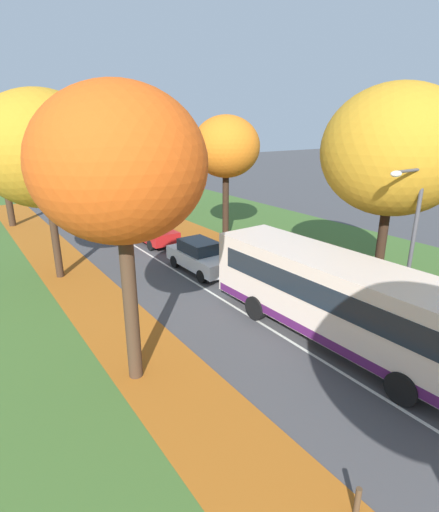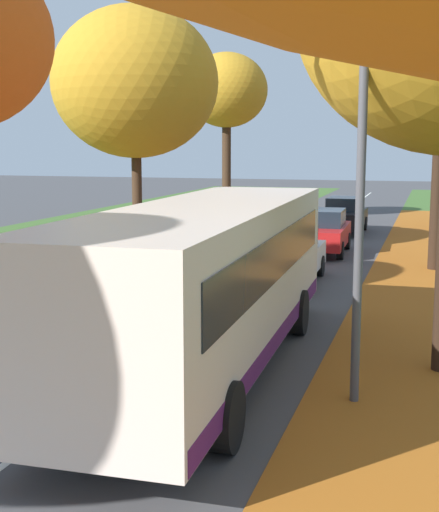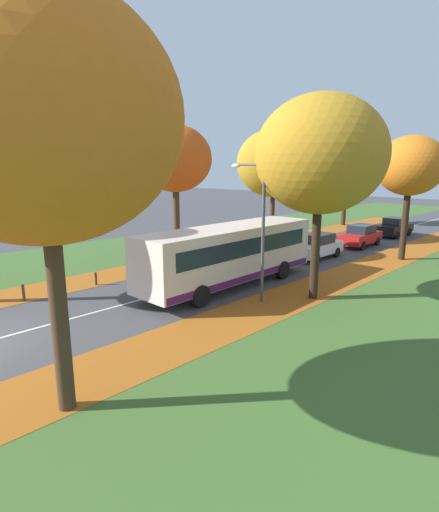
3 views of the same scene
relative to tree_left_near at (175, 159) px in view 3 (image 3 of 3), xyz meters
The scene contains 17 objects.
grass_verge_left 10.26m from the tree_left_near, 118.76° to the left, with size 12.00×90.00×0.01m, color #3D6028.
leaf_litter_left 6.42m from the tree_left_near, 57.43° to the left, with size 2.80×60.00×0.00m, color #9E5619.
leaf_litter_right 11.78m from the tree_left_near, ahead, with size 2.80×60.00×0.00m, color #9E5619.
road_centre_line 10.87m from the tree_left_near, 53.25° to the left, with size 0.12×80.00×0.01m, color silver.
tree_left_near is the anchor object (origin of this frame).
tree_left_mid 9.78m from the tree_left_near, 88.93° to the left, with size 5.84×5.84×8.78m.
tree_left_far 22.31m from the tree_left_near, 90.32° to the left, with size 4.25×4.25×8.69m.
tree_right_nearest 16.61m from the tree_left_near, 48.74° to the right, with size 6.01×6.01×9.49m.
tree_right_near 10.68m from the tree_left_near, ahead, with size 5.54×5.54×8.80m.
tree_right_mid 14.49m from the tree_left_near, 43.72° to the left, with size 4.06×4.06×7.74m.
bollard_second 11.93m from the tree_left_near, 80.17° to the right, with size 0.12×0.12×0.75m, color #4C3823.
bollard_third 9.16m from the tree_left_near, 75.36° to the right, with size 0.12×0.12×0.66m, color #4C3823.
streetlamp_right 9.76m from the tree_left_near, 17.78° to the right, with size 1.89×0.28×6.00m.
bus 8.32m from the tree_left_near, 17.38° to the right, with size 2.86×10.46×2.98m.
car_white_lead 10.59m from the tree_left_near, 45.48° to the left, with size 1.83×4.22×1.62m.
car_red_following 15.06m from the tree_left_near, 62.45° to the left, with size 1.87×4.24×1.62m.
car_black_third_in_line 20.71m from the tree_left_near, 71.09° to the left, with size 1.85×4.23×1.62m.
Camera 3 is at (14.46, -3.19, 5.73)m, focal length 28.00 mm.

